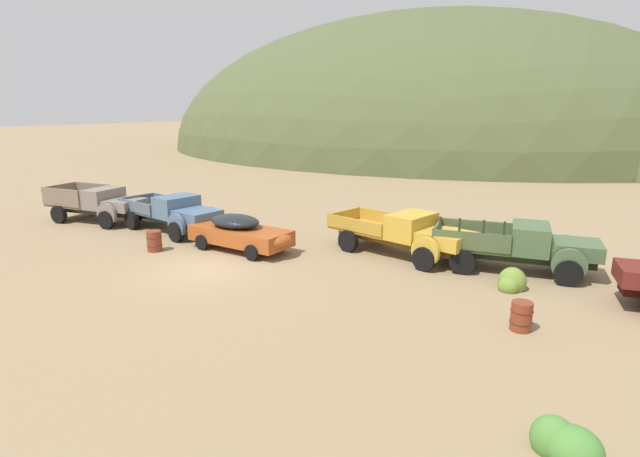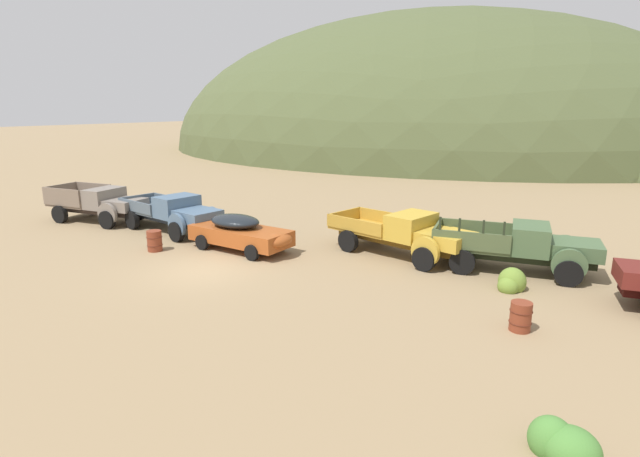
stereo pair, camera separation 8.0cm
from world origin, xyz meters
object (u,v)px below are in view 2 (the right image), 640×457
at_px(truck_primer_gray, 103,204).
at_px(truck_faded_yellow, 409,234).
at_px(truck_weathered_green, 526,247).
at_px(oil_drum_spare, 521,316).
at_px(car_oxide_orange, 243,233).
at_px(truck_chalk_blue, 177,213).
at_px(oil_drum_foreground, 155,241).

relative_size(truck_primer_gray, truck_faded_yellow, 0.90).
relative_size(truck_weathered_green, oil_drum_spare, 7.34).
distance_m(truck_primer_gray, car_oxide_orange, 10.17).
xyz_separation_m(truck_primer_gray, truck_faded_yellow, (16.65, 3.48, -0.02)).
xyz_separation_m(truck_chalk_blue, oil_drum_foreground, (1.81, -2.79, -0.54)).
relative_size(truck_chalk_blue, oil_drum_foreground, 7.09).
xyz_separation_m(truck_primer_gray, oil_drum_spare, (22.33, -1.30, -0.58)).
distance_m(truck_chalk_blue, truck_faded_yellow, 11.77).
xyz_separation_m(truck_faded_yellow, truck_weathered_green, (4.54, 0.69, 0.00)).
distance_m(truck_primer_gray, truck_faded_yellow, 17.01).
bearing_deg(truck_chalk_blue, truck_faded_yellow, 18.67).
relative_size(truck_weathered_green, oil_drum_foreground, 6.86).
height_order(truck_weathered_green, oil_drum_spare, truck_weathered_green).
distance_m(car_oxide_orange, oil_drum_foreground, 3.92).
height_order(car_oxide_orange, truck_faded_yellow, truck_faded_yellow).
bearing_deg(oil_drum_spare, car_oxide_orange, 172.82).
bearing_deg(oil_drum_spare, truck_faded_yellow, 139.95).
bearing_deg(oil_drum_foreground, oil_drum_spare, 2.81).
bearing_deg(truck_chalk_blue, oil_drum_spare, -1.58).
bearing_deg(truck_chalk_blue, truck_primer_gray, -166.82).
xyz_separation_m(car_oxide_orange, truck_faded_yellow, (6.48, 3.25, 0.18)).
bearing_deg(oil_drum_foreground, car_oxide_orange, 35.87).
xyz_separation_m(oil_drum_foreground, oil_drum_spare, (15.32, 0.75, -0.03)).
bearing_deg(truck_primer_gray, oil_drum_foreground, -27.65).
bearing_deg(truck_primer_gray, truck_weathered_green, -0.17).
bearing_deg(car_oxide_orange, truck_chalk_blue, 173.20).
bearing_deg(truck_chalk_blue, car_oxide_orange, -0.56).
xyz_separation_m(truck_faded_yellow, oil_drum_foreground, (-9.64, -5.53, -0.54)).
height_order(truck_primer_gray, oil_drum_foreground, truck_primer_gray).
relative_size(car_oxide_orange, truck_faded_yellow, 0.76).
distance_m(truck_faded_yellow, oil_drum_spare, 7.45).
xyz_separation_m(truck_primer_gray, car_oxide_orange, (10.17, 0.23, -0.20)).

